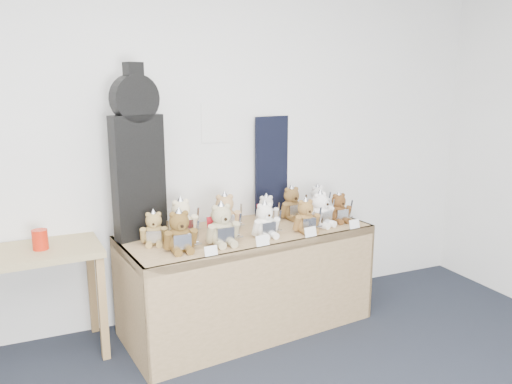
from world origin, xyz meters
name	(u,v)px	position (x,y,z in m)	size (l,w,h in m)	color
room_shell	(215,123)	(0.66, 2.49, 1.49)	(6.00, 6.00, 6.00)	white
display_table	(252,254)	(0.77, 2.03, 0.58)	(1.86, 0.96, 0.74)	olive
side_table	(28,270)	(-0.70, 2.24, 0.62)	(0.93, 0.56, 0.75)	#9A8553
guitar_case	(138,155)	(0.03, 2.25, 1.32)	(0.37, 0.21, 1.17)	black
navy_board	(285,164)	(1.26, 2.50, 1.14)	(0.59, 0.02, 0.79)	black
red_cup	(40,240)	(-0.61, 2.23, 0.81)	(0.10, 0.10, 0.13)	red
teddy_front_far_left	(180,233)	(0.20, 1.87, 0.86)	(0.24, 0.19, 0.30)	brown
teddy_front_left	(222,226)	(0.49, 1.89, 0.87)	(0.25, 0.21, 0.31)	tan
teddy_front_centre	(265,221)	(0.82, 1.93, 0.85)	(0.22, 0.18, 0.27)	white
teddy_front_right	(306,217)	(1.14, 1.92, 0.85)	(0.22, 0.18, 0.27)	brown
teddy_front_far_right	(321,211)	(1.31, 2.01, 0.86)	(0.24, 0.23, 0.29)	white
teddy_front_end	(339,209)	(1.49, 2.05, 0.84)	(0.21, 0.16, 0.26)	brown
teddy_back_left	(182,219)	(0.29, 2.17, 0.86)	(0.25, 0.22, 0.30)	beige
teddy_back_centre_left	(225,214)	(0.62, 2.18, 0.86)	(0.25, 0.22, 0.31)	tan
teddy_back_centre_right	(266,210)	(0.97, 2.24, 0.84)	(0.20, 0.17, 0.24)	silver
teddy_back_right	(292,204)	(1.21, 2.28, 0.86)	(0.23, 0.19, 0.29)	brown
teddy_back_end	(318,201)	(1.48, 2.34, 0.85)	(0.21, 0.18, 0.26)	white
teddy_back_far_left	(154,230)	(0.08, 2.07, 0.84)	(0.20, 0.19, 0.25)	#9C7F48
entry_card_a	(211,251)	(0.35, 1.70, 0.78)	(0.09, 0.00, 0.06)	white
entry_card_b	(263,241)	(0.72, 1.75, 0.78)	(0.10, 0.00, 0.07)	white
entry_card_c	(310,232)	(1.10, 1.79, 0.78)	(0.10, 0.00, 0.07)	white
entry_card_d	(354,224)	(1.50, 1.84, 0.78)	(0.09, 0.00, 0.07)	white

